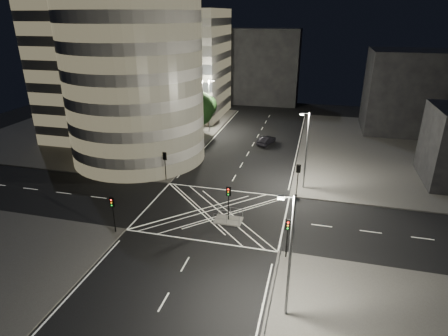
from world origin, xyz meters
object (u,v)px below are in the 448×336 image
(traffic_signal_nl, at_px, (113,208))
(sedan, at_px, (266,140))
(traffic_signal_nr, at_px, (288,231))
(street_lamp_left_near, at_px, (174,131))
(central_island, at_px, (228,220))
(traffic_signal_island, at_px, (229,197))
(street_lamp_left_far, at_px, (209,104))
(traffic_signal_fr, at_px, (298,174))
(traffic_signal_fl, at_px, (165,161))
(street_lamp_right_near, at_px, (289,254))
(street_lamp_right_far, at_px, (306,148))

(traffic_signal_nl, height_order, sedan, traffic_signal_nl)
(traffic_signal_nr, height_order, street_lamp_left_near, street_lamp_left_near)
(central_island, xyz_separation_m, traffic_signal_nl, (-10.80, -5.30, 2.84))
(traffic_signal_island, height_order, street_lamp_left_far, street_lamp_left_far)
(traffic_signal_fr, distance_m, traffic_signal_nr, 13.60)
(central_island, relative_size, traffic_signal_fr, 0.75)
(traffic_signal_fl, bearing_deg, street_lamp_left_far, 91.57)
(central_island, xyz_separation_m, sedan, (0.18, 27.03, 0.67))
(traffic_signal_fl, distance_m, traffic_signal_fr, 17.60)
(central_island, height_order, street_lamp_right_near, street_lamp_right_near)
(traffic_signal_fl, height_order, traffic_signal_fr, same)
(traffic_signal_nr, xyz_separation_m, traffic_signal_island, (-6.80, 5.30, 0.00))
(street_lamp_left_near, xyz_separation_m, street_lamp_left_far, (0.00, 18.00, 0.00))
(traffic_signal_nr, distance_m, street_lamp_left_far, 41.15)
(traffic_signal_nl, xyz_separation_m, street_lamp_right_near, (18.24, -7.20, 2.63))
(traffic_signal_fl, relative_size, traffic_signal_fr, 1.00)
(traffic_signal_fr, xyz_separation_m, traffic_signal_island, (-6.80, -8.30, 0.00))
(traffic_signal_nl, height_order, traffic_signal_fr, same)
(central_island, bearing_deg, street_lamp_left_near, 130.27)
(traffic_signal_fl, relative_size, traffic_signal_nl, 1.00)
(street_lamp_left_near, bearing_deg, street_lamp_left_far, 90.00)
(traffic_signal_fr, bearing_deg, traffic_signal_nr, -90.00)
(traffic_signal_nr, bearing_deg, traffic_signal_fr, 90.00)
(street_lamp_right_near, height_order, sedan, street_lamp_right_near)
(street_lamp_right_far, bearing_deg, sedan, 113.69)
(street_lamp_left_near, bearing_deg, central_island, -49.73)
(traffic_signal_island, xyz_separation_m, street_lamp_right_far, (7.44, 10.50, 2.63))
(traffic_signal_nl, bearing_deg, street_lamp_right_far, 40.91)
(street_lamp_right_near, bearing_deg, traffic_signal_fl, 131.24)
(street_lamp_left_near, distance_m, street_lamp_right_far, 19.11)
(traffic_signal_nr, bearing_deg, traffic_signal_fl, 142.31)
(traffic_signal_island, bearing_deg, traffic_signal_nr, -37.93)
(traffic_signal_island, relative_size, street_lamp_right_far, 0.40)
(traffic_signal_nr, bearing_deg, street_lamp_left_near, 134.13)
(traffic_signal_fl, height_order, sedan, traffic_signal_fl)
(street_lamp_right_far, distance_m, street_lamp_right_near, 23.00)
(traffic_signal_fr, xyz_separation_m, traffic_signal_nr, (0.00, -13.60, 0.00))
(traffic_signal_fr, height_order, street_lamp_right_near, street_lamp_right_near)
(central_island, xyz_separation_m, street_lamp_right_near, (7.44, -12.50, 5.47))
(street_lamp_right_far, distance_m, sedan, 18.68)
(traffic_signal_fl, distance_m, street_lamp_left_near, 5.86)
(central_island, relative_size, street_lamp_left_near, 0.30)
(street_lamp_right_near, bearing_deg, traffic_signal_nr, 95.04)
(central_island, xyz_separation_m, traffic_signal_fr, (6.80, 8.30, 2.84))
(traffic_signal_nl, relative_size, street_lamp_right_near, 0.40)
(traffic_signal_island, bearing_deg, central_island, 0.00)
(traffic_signal_fl, xyz_separation_m, sedan, (10.98, 18.73, -2.17))
(street_lamp_right_near, relative_size, sedan, 2.21)
(traffic_signal_island, relative_size, sedan, 0.88)
(traffic_signal_fl, bearing_deg, street_lamp_right_near, -48.76)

